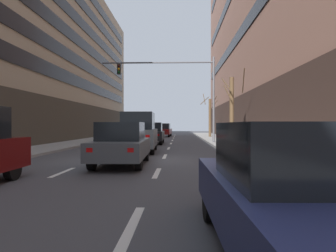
{
  "coord_description": "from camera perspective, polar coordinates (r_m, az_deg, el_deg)",
  "views": [
    {
      "loc": [
        2.28,
        -12.51,
        1.56
      ],
      "look_at": [
        0.79,
        24.87,
        1.4
      ],
      "focal_mm": 31.62,
      "sensor_mm": 36.0,
      "label": 1
    }
  ],
  "objects": [
    {
      "name": "lane_stripe_l1_s4",
      "position": [
        15.09,
        -12.49,
        -5.68
      ],
      "size": [
        0.16,
        2.0,
        0.01
      ],
      "primitive_type": "cube",
      "color": "silver",
      "rests_on": "ground"
    },
    {
      "name": "taxi_driving_3",
      "position": [
        25.92,
        -9.99,
        -1.46
      ],
      "size": [
        1.97,
        4.35,
        1.78
      ],
      "color": "black",
      "rests_on": "ground"
    },
    {
      "name": "sidewalk_right",
      "position": [
        13.2,
        19.66,
        -6.25
      ],
      "size": [
        3.13,
        80.0,
        0.14
      ],
      "primitive_type": "cube",
      "color": "gray",
      "rests_on": "ground"
    },
    {
      "name": "lane_stripe_l1_s9",
      "position": [
        39.73,
        -3.24,
        -2.0
      ],
      "size": [
        0.16,
        2.0,
        0.01
      ],
      "primitive_type": "cube",
      "color": "silver",
      "rests_on": "ground"
    },
    {
      "name": "lane_stripe_l2_s7",
      "position": [
        29.56,
        0.86,
        -2.77
      ],
      "size": [
        0.16,
        2.0,
        0.01
      ],
      "primitive_type": "cube",
      "color": "silver",
      "rests_on": "ground"
    },
    {
      "name": "lane_stripe_l2_s6",
      "position": [
        24.57,
        0.57,
        -3.38
      ],
      "size": [
        0.16,
        2.0,
        0.01
      ],
      "primitive_type": "cube",
      "color": "silver",
      "rests_on": "ground"
    },
    {
      "name": "lane_stripe_l1_s8",
      "position": [
        34.76,
        -4.04,
        -2.32
      ],
      "size": [
        0.16,
        2.0,
        0.01
      ],
      "primitive_type": "cube",
      "color": "silver",
      "rests_on": "ground"
    },
    {
      "name": "lane_stripe_l2_s10",
      "position": [
        44.55,
        1.34,
        -1.76
      ],
      "size": [
        0.16,
        2.0,
        0.01
      ],
      "primitive_type": "cube",
      "color": "silver",
      "rests_on": "ground"
    },
    {
      "name": "car_driving_2",
      "position": [
        41.22,
        -5.23,
        -0.82
      ],
      "size": [
        1.93,
        4.37,
        1.62
      ],
      "color": "black",
      "rests_on": "ground"
    },
    {
      "name": "lane_stripe_l2_s8",
      "position": [
        34.56,
        1.07,
        -2.34
      ],
      "size": [
        0.16,
        2.0,
        0.01
      ],
      "primitive_type": "cube",
      "color": "silver",
      "rests_on": "ground"
    },
    {
      "name": "car_driving_5",
      "position": [
        24.17,
        -3.2,
        -1.43
      ],
      "size": [
        1.98,
        4.65,
        1.74
      ],
      "color": "black",
      "rests_on": "ground"
    },
    {
      "name": "lane_stripe_l2_s5",
      "position": [
        19.59,
        0.13,
        -4.31
      ],
      "size": [
        0.16,
        2.0,
        0.01
      ],
      "primitive_type": "cube",
      "color": "silver",
      "rests_on": "ground"
    },
    {
      "name": "car_driving_4",
      "position": [
        11.53,
        -8.9,
        -3.46
      ],
      "size": [
        1.95,
        4.46,
        1.65
      ],
      "color": "black",
      "rests_on": "ground"
    },
    {
      "name": "lane_stripe_l1_s5",
      "position": [
        19.95,
        -8.81,
        -4.23
      ],
      "size": [
        0.16,
        2.0,
        0.01
      ],
      "primitive_type": "cube",
      "color": "silver",
      "rests_on": "ground"
    },
    {
      "name": "traffic_signal_0",
      "position": [
        24.41,
        2.43,
        8.28
      ],
      "size": [
        9.23,
        0.35,
        6.96
      ],
      "color": "#4C4C51",
      "rests_on": "sidewalk_right"
    },
    {
      "name": "lane_stripe_l1_s10",
      "position": [
        44.7,
        -2.62,
        -1.75
      ],
      "size": [
        0.16,
        2.0,
        0.01
      ],
      "primitive_type": "cube",
      "color": "silver",
      "rests_on": "ground"
    },
    {
      "name": "lane_stripe_l1_s7",
      "position": [
        29.8,
        -5.1,
        -2.75
      ],
      "size": [
        0.16,
        2.0,
        0.01
      ],
      "primitive_type": "cube",
      "color": "silver",
      "rests_on": "ground"
    },
    {
      "name": "car_parked_0",
      "position": [
        3.78,
        22.9,
        -11.64
      ],
      "size": [
        1.89,
        4.28,
        1.58
      ],
      "color": "black",
      "rests_on": "ground"
    },
    {
      "name": "lane_stripe_l2_s2",
      "position": [
        4.83,
        -6.99,
        -18.53
      ],
      "size": [
        0.16,
        2.0,
        0.01
      ],
      "primitive_type": "cube",
      "color": "silver",
      "rests_on": "ground"
    },
    {
      "name": "lane_stripe_l2_s4",
      "position": [
        14.62,
        -0.62,
        -5.86
      ],
      "size": [
        0.16,
        2.0,
        0.01
      ],
      "primitive_type": "cube",
      "color": "silver",
      "rests_on": "ground"
    },
    {
      "name": "street_tree_1",
      "position": [
        21.02,
        12.2,
        3.04
      ],
      "size": [
        1.61,
        1.63,
        5.2
      ],
      "color": "#4C3823",
      "rests_on": "sidewalk_right"
    },
    {
      "name": "lane_stripe_l1_s6",
      "position": [
        24.86,
        -6.59,
        -3.34
      ],
      "size": [
        0.16,
        2.0,
        0.01
      ],
      "primitive_type": "cube",
      "color": "silver",
      "rests_on": "ground"
    },
    {
      "name": "street_tree_0",
      "position": [
        35.78,
        8.06,
        1.84
      ],
      "size": [
        2.06,
        1.93,
        5.2
      ],
      "color": "#4C3823",
      "rests_on": "sidewalk_right"
    },
    {
      "name": "car_driving_0",
      "position": [
        38.76,
        -0.9,
        -0.8
      ],
      "size": [
        2.14,
        4.7,
        1.73
      ],
      "color": "black",
      "rests_on": "ground"
    },
    {
      "name": "car_driving_6",
      "position": [
        16.88,
        -5.68,
        -1.25
      ],
      "size": [
        2.1,
        4.72,
        2.25
      ],
      "color": "black",
      "rests_on": "ground"
    },
    {
      "name": "lane_stripe_l2_s3",
      "position": [
        9.67,
        -2.15,
        -9.01
      ],
      "size": [
        0.16,
        2.0,
        0.01
      ],
      "primitive_type": "cube",
      "color": "silver",
      "rests_on": "ground"
    },
    {
      "name": "lane_stripe_l2_s9",
      "position": [
        39.55,
        1.22,
        -2.01
      ],
      "size": [
        0.16,
        2.0,
        0.01
      ],
      "primitive_type": "cube",
      "color": "silver",
      "rests_on": "ground"
    },
    {
      "name": "lane_stripe_l1_s3",
      "position": [
        10.37,
        -19.63,
        -8.39
      ],
      "size": [
        0.16,
        2.0,
        0.01
      ],
      "primitive_type": "cube",
      "color": "silver",
      "rests_on": "ground"
    },
    {
      "name": "ground_plane",
      "position": [
        12.82,
        -8.05,
        -6.75
      ],
      "size": [
        120.0,
        120.0,
        0.0
      ],
      "primitive_type": "plane",
      "color": "#424247"
    }
  ]
}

